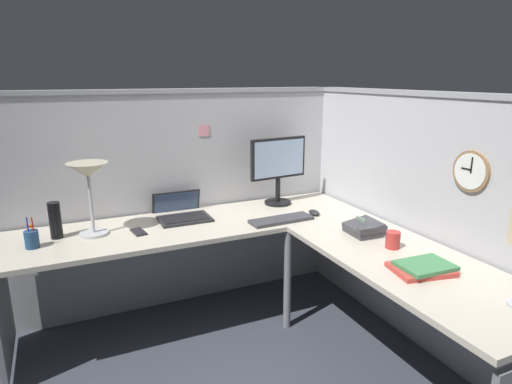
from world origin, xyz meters
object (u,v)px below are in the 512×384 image
at_px(keyboard, 281,220).
at_px(coffee_mug, 393,240).
at_px(book_stack, 423,268).
at_px(wall_clock, 472,171).
at_px(office_phone, 364,229).
at_px(pen_cup, 32,239).
at_px(laptop, 181,213).
at_px(computer_mouse, 314,212).
at_px(cell_phone, 139,232).
at_px(desk_lamp_dome, 88,176).
at_px(thermos_flask, 55,220).
at_px(monitor, 278,166).

bearing_deg(keyboard, coffee_mug, -64.86).
xyz_separation_m(book_stack, wall_clock, (0.39, 0.10, 0.43)).
bearing_deg(office_phone, coffee_mug, -88.26).
xyz_separation_m(pen_cup, book_stack, (1.76, -1.15, -0.03)).
xyz_separation_m(laptop, pen_cup, (-0.91, -0.22, 0.03)).
height_order(keyboard, coffee_mug, coffee_mug).
distance_m(computer_mouse, book_stack, 1.01).
distance_m(cell_phone, wall_clock, 1.93).
relative_size(computer_mouse, desk_lamp_dome, 0.23).
height_order(laptop, keyboard, laptop).
distance_m(desk_lamp_dome, book_stack, 1.91).
xyz_separation_m(desk_lamp_dome, wall_clock, (1.81, -1.13, 0.09)).
relative_size(pen_cup, thermos_flask, 0.82).
relative_size(monitor, office_phone, 2.32).
bearing_deg(desk_lamp_dome, coffee_mug, -31.55).
height_order(desk_lamp_dome, thermos_flask, desk_lamp_dome).
distance_m(computer_mouse, cell_phone, 1.18).
relative_size(keyboard, wall_clock, 1.95).
xyz_separation_m(monitor, thermos_flask, (-1.53, -0.09, -0.18)).
relative_size(keyboard, cell_phone, 2.99).
bearing_deg(wall_clock, computer_mouse, 113.03).
distance_m(thermos_flask, book_stack, 2.06).
distance_m(computer_mouse, office_phone, 0.47).
bearing_deg(wall_clock, cell_phone, 146.09).
height_order(pen_cup, coffee_mug, pen_cup).
height_order(keyboard, computer_mouse, computer_mouse).
bearing_deg(thermos_flask, laptop, 7.63).
relative_size(monitor, laptop, 1.31).
distance_m(computer_mouse, coffee_mug, 0.71).
height_order(desk_lamp_dome, book_stack, desk_lamp_dome).
bearing_deg(office_phone, pen_cup, 161.79).
xyz_separation_m(monitor, computer_mouse, (0.10, -0.35, -0.28)).
bearing_deg(book_stack, pen_cup, 146.87).
distance_m(coffee_mug, wall_clock, 0.55).
bearing_deg(coffee_mug, thermos_flask, 150.79).
height_order(desk_lamp_dome, office_phone, desk_lamp_dome).
bearing_deg(desk_lamp_dome, pen_cup, -166.40).
distance_m(desk_lamp_dome, office_phone, 1.68).
distance_m(laptop, computer_mouse, 0.92).
relative_size(keyboard, book_stack, 1.37).
distance_m(office_phone, book_stack, 0.55).
relative_size(desk_lamp_dome, pen_cup, 2.47).
height_order(computer_mouse, office_phone, office_phone).
height_order(computer_mouse, pen_cup, pen_cup).
relative_size(computer_mouse, wall_clock, 0.47).
distance_m(monitor, pen_cup, 1.69).
bearing_deg(pen_cup, coffee_mug, -24.66).
relative_size(pen_cup, cell_phone, 1.25).
relative_size(thermos_flask, office_phone, 1.02).
height_order(monitor, thermos_flask, monitor).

